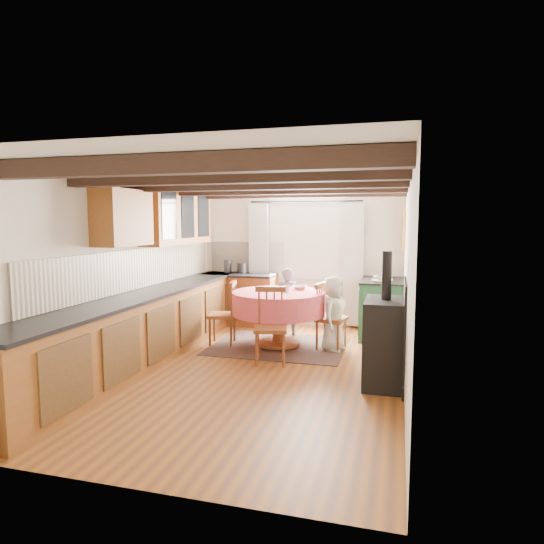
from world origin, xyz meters
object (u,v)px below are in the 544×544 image
(chair_left, at_px, (222,313))
(child_far, at_px, (287,302))
(chair_right, at_px, (331,316))
(cast_iron_stove, at_px, (385,319))
(chair_near, at_px, (270,326))
(aga_range, at_px, (382,308))
(dining_table, at_px, (278,319))
(child_right, at_px, (333,314))
(cup, at_px, (287,289))

(chair_left, bearing_deg, child_far, 122.25)
(chair_right, relative_size, cast_iron_stove, 0.64)
(chair_near, distance_m, child_far, 1.51)
(chair_right, xyz_separation_m, aga_range, (0.68, 0.91, -0.01))
(chair_left, bearing_deg, aga_range, 103.64)
(chair_left, bearing_deg, chair_near, 41.62)
(chair_near, height_order, child_far, child_far)
(chair_near, distance_m, chair_right, 1.11)
(dining_table, bearing_deg, child_far, 92.98)
(aga_range, bearing_deg, child_right, -123.50)
(chair_left, xyz_separation_m, aga_range, (2.31, 1.06, -0.01))
(chair_near, relative_size, child_right, 0.92)
(child_far, height_order, cup, child_far)
(chair_near, height_order, cast_iron_stove, cast_iron_stove)
(chair_near, height_order, chair_right, chair_near)
(chair_right, xyz_separation_m, cup, (-0.66, -0.04, 0.39))
(dining_table, bearing_deg, chair_right, 4.57)
(chair_left, relative_size, aga_range, 0.93)
(dining_table, height_order, chair_right, chair_right)
(chair_right, distance_m, child_right, 0.09)
(chair_right, bearing_deg, child_right, -138.10)
(chair_right, bearing_deg, cup, 104.03)
(chair_near, relative_size, chair_left, 1.03)
(child_right, height_order, cup, child_right)
(chair_right, relative_size, cup, 9.37)
(cast_iron_stove, bearing_deg, child_far, 129.73)
(chair_near, height_order, cup, chair_near)
(dining_table, height_order, child_far, child_far)
(chair_right, height_order, cup, chair_right)
(chair_left, bearing_deg, cast_iron_stove, 53.46)
(chair_left, distance_m, chair_right, 1.64)
(dining_table, xyz_separation_m, child_right, (0.81, -0.00, 0.13))
(aga_range, height_order, child_far, child_far)
(dining_table, bearing_deg, aga_range, 33.69)
(aga_range, xyz_separation_m, cast_iron_stove, (0.11, -2.22, 0.29))
(dining_table, bearing_deg, chair_near, -83.17)
(chair_left, relative_size, cup, 9.33)
(chair_left, bearing_deg, chair_right, 84.28)
(aga_range, height_order, cast_iron_stove, cast_iron_stove)
(aga_range, relative_size, cast_iron_stove, 0.68)
(cup, bearing_deg, chair_right, 3.05)
(aga_range, bearing_deg, chair_near, -127.24)
(cast_iron_stove, relative_size, child_far, 1.37)
(child_right, bearing_deg, cup, 99.42)
(dining_table, distance_m, child_right, 0.82)
(chair_near, xyz_separation_m, chair_right, (0.68, 0.88, -0.01))
(chair_near, xyz_separation_m, child_far, (-0.13, 1.50, 0.06))
(cast_iron_stove, bearing_deg, cup, 138.72)
(chair_near, bearing_deg, aga_range, 38.38)
(child_far, distance_m, child_right, 1.09)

